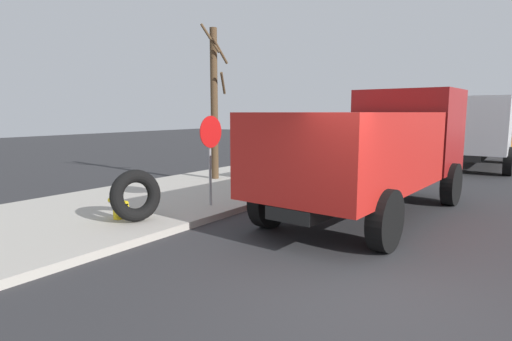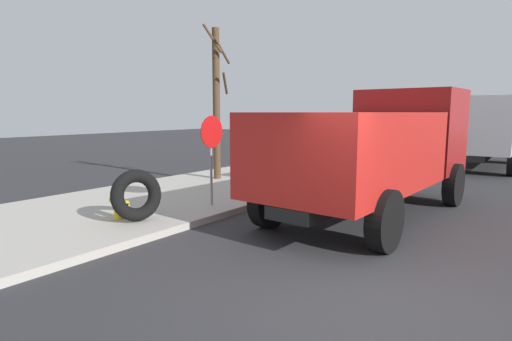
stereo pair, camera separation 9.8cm
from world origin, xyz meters
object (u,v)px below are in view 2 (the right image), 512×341
(dump_truck_red, at_px, (376,146))
(bare_tree, at_px, (217,102))
(loose_tire, at_px, (136,195))
(fire_hydrant, at_px, (119,199))
(dump_truck_orange, at_px, (484,131))
(stop_sign, at_px, (212,144))

(dump_truck_red, bearing_deg, bare_tree, 79.16)
(loose_tire, bearing_deg, bare_tree, 24.29)
(fire_hydrant, distance_m, dump_truck_orange, 15.86)
(dump_truck_red, xyz_separation_m, dump_truck_orange, (10.87, -0.85, 0.00))
(fire_hydrant, bearing_deg, dump_truck_orange, -17.96)
(dump_truck_red, bearing_deg, dump_truck_orange, -4.48)
(stop_sign, xyz_separation_m, dump_truck_orange, (12.94, -4.13, -0.04))
(dump_truck_red, relative_size, dump_truck_orange, 1.01)
(dump_truck_orange, height_order, bare_tree, bare_tree)
(stop_sign, bearing_deg, dump_truck_orange, -17.71)
(loose_tire, relative_size, stop_sign, 0.50)
(stop_sign, bearing_deg, fire_hydrant, 160.50)
(fire_hydrant, xyz_separation_m, bare_tree, (5.32, 1.88, 2.18))
(loose_tire, bearing_deg, stop_sign, -7.22)
(fire_hydrant, height_order, dump_truck_red, dump_truck_red)
(fire_hydrant, relative_size, dump_truck_red, 0.11)
(dump_truck_red, xyz_separation_m, bare_tree, (1.13, 5.91, 1.14))
(dump_truck_red, bearing_deg, stop_sign, 122.26)
(loose_tire, distance_m, dump_truck_orange, 15.64)
(stop_sign, distance_m, dump_truck_orange, 13.58)
(fire_hydrant, bearing_deg, bare_tree, 19.44)
(loose_tire, xyz_separation_m, dump_truck_orange, (14.98, -4.39, 0.91))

